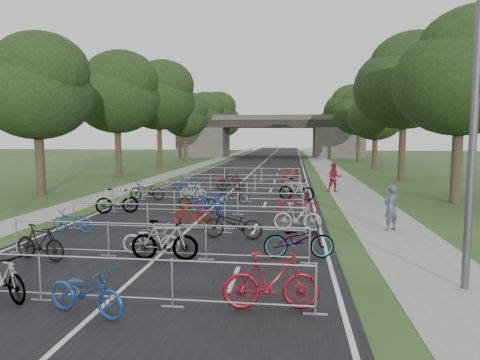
{
  "coord_description": "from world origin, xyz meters",
  "views": [
    {
      "loc": [
        4.11,
        -8.71,
        3.74
      ],
      "look_at": [
        0.99,
        16.2,
        1.1
      ],
      "focal_mm": 32.0,
      "sensor_mm": 36.0,
      "label": 1
    }
  ],
  "objects_px": {
    "pedestrian_a": "(391,208)",
    "pedestrian_b": "(334,178)",
    "lamppost": "(476,112)",
    "bike_1": "(3,277)",
    "overpass_bridge": "(270,136)",
    "bike_2": "(86,292)"
  },
  "relations": [
    {
      "from": "pedestrian_a",
      "to": "pedestrian_b",
      "type": "distance_m",
      "value": 11.49
    },
    {
      "from": "pedestrian_b",
      "to": "lamppost",
      "type": "bearing_deg",
      "value": -85.58
    },
    {
      "from": "lamppost",
      "to": "bike_1",
      "type": "bearing_deg",
      "value": -169.11
    },
    {
      "from": "bike_1",
      "to": "pedestrian_a",
      "type": "height_order",
      "value": "pedestrian_a"
    },
    {
      "from": "overpass_bridge",
      "to": "pedestrian_b",
      "type": "bearing_deg",
      "value": -81.43
    },
    {
      "from": "bike_1",
      "to": "pedestrian_a",
      "type": "relative_size",
      "value": 1.01
    },
    {
      "from": "overpass_bridge",
      "to": "lamppost",
      "type": "relative_size",
      "value": 3.78
    },
    {
      "from": "lamppost",
      "to": "pedestrian_a",
      "type": "bearing_deg",
      "value": 93.61
    },
    {
      "from": "pedestrian_a",
      "to": "pedestrian_b",
      "type": "height_order",
      "value": "pedestrian_b"
    },
    {
      "from": "lamppost",
      "to": "pedestrian_b",
      "type": "bearing_deg",
      "value": 94.9
    },
    {
      "from": "bike_2",
      "to": "lamppost",
      "type": "bearing_deg",
      "value": -56.43
    },
    {
      "from": "lamppost",
      "to": "pedestrian_a",
      "type": "xyz_separation_m",
      "value": [
        -0.41,
        6.43,
        -3.38
      ]
    },
    {
      "from": "bike_1",
      "to": "bike_2",
      "type": "bearing_deg",
      "value": -76.7
    },
    {
      "from": "bike_1",
      "to": "bike_2",
      "type": "relative_size",
      "value": 0.96
    },
    {
      "from": "lamppost",
      "to": "pedestrian_a",
      "type": "distance_m",
      "value": 7.28
    },
    {
      "from": "lamppost",
      "to": "bike_2",
      "type": "distance_m",
      "value": 9.62
    },
    {
      "from": "overpass_bridge",
      "to": "bike_2",
      "type": "bearing_deg",
      "value": -90.11
    },
    {
      "from": "overpass_bridge",
      "to": "lamppost",
      "type": "xyz_separation_m",
      "value": [
        8.33,
        -63.0,
        0.75
      ]
    },
    {
      "from": "overpass_bridge",
      "to": "bike_2",
      "type": "distance_m",
      "value": 65.68
    },
    {
      "from": "overpass_bridge",
      "to": "pedestrian_a",
      "type": "relative_size",
      "value": 17.17
    },
    {
      "from": "overpass_bridge",
      "to": "pedestrian_b",
      "type": "xyz_separation_m",
      "value": [
        6.8,
        -45.14,
        -2.58
      ]
    },
    {
      "from": "lamppost",
      "to": "bike_2",
      "type": "relative_size",
      "value": 4.28
    }
  ]
}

